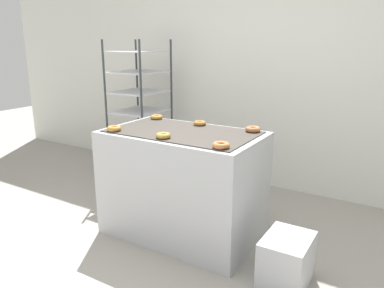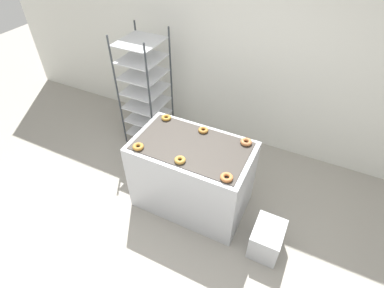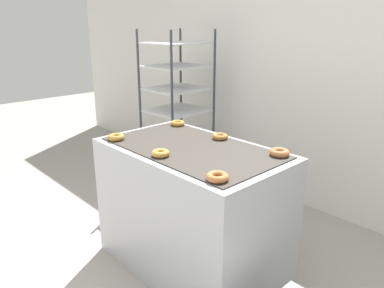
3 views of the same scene
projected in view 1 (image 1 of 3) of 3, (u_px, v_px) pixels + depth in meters
name	position (u px, v px, depth m)	size (l,w,h in m)	color
ground_plane	(137.00, 268.00, 2.79)	(14.00, 14.00, 0.00)	#9E998E
wall_back	(255.00, 63.00, 4.16)	(8.00, 0.05, 2.80)	silver
fryer_machine	(183.00, 184.00, 3.19)	(1.29, 0.77, 0.92)	#B7BABF
baking_rack_cart	(140.00, 111.00, 4.38)	(0.54, 0.59, 1.66)	#33383D
glaze_bin	(286.00, 261.00, 2.58)	(0.30, 0.40, 0.35)	#B7BABF
donut_near_left	(114.00, 129.00, 3.07)	(0.12, 0.12, 0.04)	#AE762E
donut_near_center	(163.00, 136.00, 2.84)	(0.11, 0.11, 0.04)	#B28034
donut_near_right	(221.00, 145.00, 2.58)	(0.12, 0.12, 0.04)	#B66A37
donut_far_left	(157.00, 117.00, 3.54)	(0.11, 0.11, 0.04)	#B37D2D
donut_far_center	(200.00, 123.00, 3.28)	(0.11, 0.11, 0.04)	#A66D2C
donut_far_right	(253.00, 129.00, 3.04)	(0.12, 0.12, 0.04)	#AC693D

